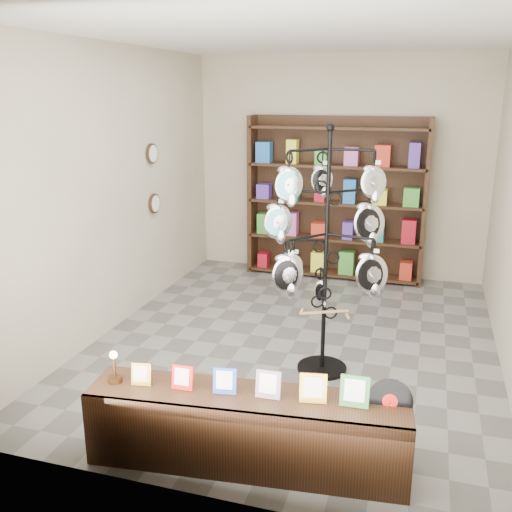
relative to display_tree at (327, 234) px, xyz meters
The scene contains 6 objects.
ground 1.47m from the display_tree, 124.78° to the left, with size 5.00×5.00×0.00m, color slate.
room_envelope 0.87m from the display_tree, 124.78° to the left, with size 5.00×5.00×5.00m.
display_tree is the anchor object (origin of this frame).
front_shelf 1.88m from the display_tree, 98.87° to the right, with size 2.23×0.68×0.78m.
back_shelving 2.89m from the display_tree, 97.69° to the left, with size 2.42×0.36×2.20m.
wall_clocks 2.72m from the display_tree, 150.11° to the left, with size 0.03×0.24×0.84m.
Camera 1 is at (1.21, -5.37, 2.51)m, focal length 40.00 mm.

